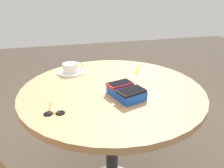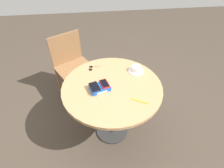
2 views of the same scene
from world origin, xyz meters
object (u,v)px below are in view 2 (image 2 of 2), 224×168
Objects in this scene: coffee_cup at (136,69)px; phone_red at (104,84)px; phone_box at (100,88)px; lanyard_strap at (139,101)px; round_table at (112,94)px; chair_near_window at (73,67)px; phone_black at (95,87)px; sunglasses at (91,68)px; saucer at (136,71)px.

phone_red is at bearing -148.92° from coffee_cup.
phone_box reaches higher than lanyard_strap.
coffee_cup is 0.84× the size of lanyard_strap.
coffee_cup is (0.38, 0.22, 0.01)m from phone_box.
chair_near_window is (-0.42, 0.70, -0.14)m from round_table.
lanyard_strap is at bearing -25.47° from phone_black.
sunglasses is (-0.11, 0.31, -0.05)m from phone_red.
phone_red is at bearing -71.09° from sunglasses.
phone_box is 1.47× the size of phone_red.
phone_box is 0.34m from sunglasses.
chair_near_window reaches higher than sunglasses.
coffee_cup is at bearing -13.84° from sunglasses.
phone_box is 1.43× the size of phone_black.
round_table is 0.83m from chair_near_window.
lanyard_strap is 0.17× the size of chair_near_window.
saucer is 0.18× the size of chair_near_window.
lanyard_strap is (-0.06, -0.41, -0.00)m from saucer.
saucer is at bearing 34.88° from round_table.
round_table is at bearing 16.63° from phone_black.
saucer is (0.43, 0.23, -0.05)m from phone_black.
saucer is (0.27, 0.19, 0.11)m from round_table.
saucer is 1.09× the size of lanyard_strap.
phone_black is 0.95× the size of lanyard_strap.
phone_red is 1.08× the size of sunglasses.
chair_near_window is (-0.24, 0.41, -0.26)m from sunglasses.
coffee_cup is (0.27, 0.18, 0.15)m from round_table.
sunglasses reaches higher than lanyard_strap.
phone_black is at bearing -168.89° from phone_box.
chair_near_window is (-0.68, 0.51, -0.26)m from saucer.
phone_red is (-0.07, -0.02, 0.16)m from round_table.
phone_box is at bearing 150.21° from lanyard_strap.
coffee_cup is 0.14× the size of chair_near_window.
phone_red reaches higher than lanyard_strap.
round_table is 0.18m from phone_box.
coffee_cup is at bearing 30.23° from phone_box.
sunglasses is at bearing 93.23° from phone_black.
lanyard_strap reaches higher than round_table.
phone_black is 0.16× the size of chair_near_window.
phone_red is at bearing -163.91° from round_table.
sunglasses is at bearing -59.72° from chair_near_window.
phone_box is 0.44m from coffee_cup.
phone_black is at bearing -151.56° from coffee_cup.
sunglasses is (-0.45, 0.11, -0.03)m from coffee_cup.
coffee_cup is 0.46m from sunglasses.
saucer is (0.34, 0.21, -0.05)m from phone_red.
sunglasses is at bearing 108.91° from phone_red.
chair_near_window is at bearing 143.03° from saucer.
phone_box is 0.05m from phone_black.
sunglasses is 0.54m from chair_near_window.
coffee_cup is 0.41m from lanyard_strap.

